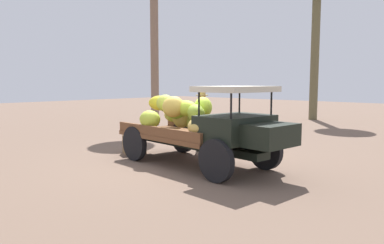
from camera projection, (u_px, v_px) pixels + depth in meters
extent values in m
plane|color=brown|center=(187.00, 164.00, 8.95)|extent=(60.00, 60.00, 0.00)
cube|color=black|center=(195.00, 145.00, 8.85)|extent=(4.02, 0.72, 0.16)
cylinder|color=black|center=(265.00, 151.00, 8.34)|extent=(0.86, 0.20, 0.86)
cylinder|color=black|center=(216.00, 161.00, 7.26)|extent=(0.86, 0.20, 0.86)
cylinder|color=black|center=(183.00, 137.00, 10.38)|extent=(0.86, 0.20, 0.86)
cylinder|color=black|center=(134.00, 143.00, 9.30)|extent=(0.86, 0.20, 0.86)
cube|color=brown|center=(182.00, 135.00, 9.16)|extent=(3.11, 1.93, 0.10)
cube|color=brown|center=(205.00, 126.00, 9.68)|extent=(3.00, 0.29, 0.22)
cube|color=brown|center=(156.00, 131.00, 8.60)|extent=(3.00, 0.29, 0.22)
cube|color=black|center=(235.00, 128.00, 7.89)|extent=(1.20, 1.59, 0.55)
cube|color=black|center=(271.00, 135.00, 7.24)|extent=(0.77, 1.11, 0.44)
cylinder|color=black|center=(271.00, 102.00, 7.94)|extent=(0.04, 0.04, 0.55)
cylinder|color=black|center=(231.00, 104.00, 7.07)|extent=(0.04, 0.04, 0.55)
cylinder|color=black|center=(239.00, 100.00, 8.58)|extent=(0.04, 0.04, 0.55)
cylinder|color=black|center=(199.00, 102.00, 7.71)|extent=(0.04, 0.04, 0.55)
cube|color=beige|center=(236.00, 89.00, 7.80)|extent=(1.32, 1.60, 0.12)
ellipsoid|color=#B1CF33|center=(186.00, 108.00, 8.67)|extent=(0.64, 0.42, 0.42)
ellipsoid|color=gold|center=(173.00, 107.00, 8.75)|extent=(0.67, 0.64, 0.59)
ellipsoid|color=gold|center=(198.00, 128.00, 8.21)|extent=(0.67, 0.66, 0.49)
ellipsoid|color=#B9D13E|center=(150.00, 119.00, 9.02)|extent=(0.71, 0.75, 0.58)
ellipsoid|color=yellow|center=(160.00, 103.00, 9.96)|extent=(0.75, 0.56, 0.41)
ellipsoid|color=#AACD36|center=(203.00, 107.00, 8.98)|extent=(0.71, 0.71, 0.56)
ellipsoid|color=#A8C147|center=(191.00, 119.00, 9.04)|extent=(0.70, 0.76, 0.62)
ellipsoid|color=yellow|center=(170.00, 106.00, 10.21)|extent=(0.77, 0.77, 0.54)
ellipsoid|color=#A6D13B|center=(174.00, 114.00, 9.52)|extent=(0.84, 0.84, 0.52)
ellipsoid|color=tan|center=(197.00, 127.00, 7.93)|extent=(0.82, 0.74, 0.46)
ellipsoid|color=#B2BD43|center=(165.00, 103.00, 9.62)|extent=(0.60, 0.60, 0.49)
ellipsoid|color=#B5BD48|center=(173.00, 115.00, 10.26)|extent=(0.58, 0.54, 0.40)
ellipsoid|color=#8BBD37|center=(176.00, 110.00, 8.91)|extent=(0.73, 0.73, 0.56)
ellipsoid|color=gold|center=(181.00, 117.00, 9.07)|extent=(0.66, 0.56, 0.54)
ellipsoid|color=#91B134|center=(196.00, 113.00, 8.38)|extent=(0.79, 0.72, 0.49)
cylinder|color=#464B45|center=(205.00, 138.00, 10.31)|extent=(0.15, 0.15, 0.82)
cylinder|color=#464B45|center=(199.00, 137.00, 10.51)|extent=(0.15, 0.15, 0.82)
cube|color=#C0B3AA|center=(202.00, 112.00, 10.34)|extent=(0.42, 0.28, 0.60)
cylinder|color=#C0B3AA|center=(202.00, 109.00, 10.19)|extent=(0.30, 0.39, 0.10)
cylinder|color=#C0B3AA|center=(197.00, 109.00, 10.34)|extent=(0.35, 0.35, 0.10)
sphere|color=tan|center=(202.00, 98.00, 10.29)|extent=(0.22, 0.22, 0.22)
cylinder|color=#9D8143|center=(202.00, 95.00, 10.28)|extent=(0.34, 0.34, 0.02)
cylinder|color=#9D8143|center=(202.00, 93.00, 10.28)|extent=(0.20, 0.20, 0.10)
cube|color=olive|center=(134.00, 144.00, 10.24)|extent=(0.60, 0.68, 0.50)
cylinder|color=brown|center=(315.00, 54.00, 19.10)|extent=(0.42, 0.42, 6.74)
cylinder|color=#7F6654|center=(154.00, 37.00, 16.65)|extent=(0.36, 0.36, 7.90)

